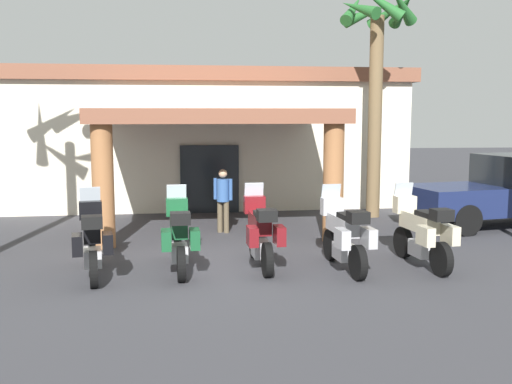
{
  "coord_description": "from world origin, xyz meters",
  "views": [
    {
      "loc": [
        -0.32,
        -11.95,
        3.05
      ],
      "look_at": [
        1.02,
        2.1,
        1.2
      ],
      "focal_mm": 41.97,
      "sensor_mm": 36.0,
      "label": 1
    }
  ],
  "objects_px": {
    "motorcycle_black": "(92,240)",
    "motorcycle_cream": "(422,232)",
    "motel_building": "(204,136)",
    "motorcycle_maroon": "(261,233)",
    "motorcycle_green": "(179,236)",
    "pickup_truck_navy": "(505,192)",
    "pedestrian": "(223,196)",
    "palm_tree_near_portico": "(377,54)",
    "motorcycle_silver": "(344,235)"
  },
  "relations": [
    {
      "from": "pedestrian",
      "to": "palm_tree_near_portico",
      "type": "relative_size",
      "value": 0.25
    },
    {
      "from": "motorcycle_green",
      "to": "motorcycle_maroon",
      "type": "bearing_deg",
      "value": -88.47
    },
    {
      "from": "motorcycle_green",
      "to": "motorcycle_maroon",
      "type": "xyz_separation_m",
      "value": [
        1.61,
        0.17,
        0.0
      ]
    },
    {
      "from": "motorcycle_green",
      "to": "motorcycle_cream",
      "type": "relative_size",
      "value": 1.0
    },
    {
      "from": "motorcycle_cream",
      "to": "pedestrian",
      "type": "height_order",
      "value": "pedestrian"
    },
    {
      "from": "pedestrian",
      "to": "motel_building",
      "type": "bearing_deg",
      "value": 32.36
    },
    {
      "from": "motorcycle_green",
      "to": "motorcycle_maroon",
      "type": "distance_m",
      "value": 1.62
    },
    {
      "from": "pickup_truck_navy",
      "to": "palm_tree_near_portico",
      "type": "height_order",
      "value": "palm_tree_near_portico"
    },
    {
      "from": "motorcycle_green",
      "to": "pedestrian",
      "type": "bearing_deg",
      "value": -19.44
    },
    {
      "from": "motorcycle_cream",
      "to": "motorcycle_silver",
      "type": "bearing_deg",
      "value": 85.95
    },
    {
      "from": "motorcycle_black",
      "to": "motorcycle_cream",
      "type": "xyz_separation_m",
      "value": [
        6.44,
        0.14,
        0.0
      ]
    },
    {
      "from": "motel_building",
      "to": "motorcycle_green",
      "type": "distance_m",
      "value": 10.09
    },
    {
      "from": "motorcycle_maroon",
      "to": "motorcycle_silver",
      "type": "xyz_separation_m",
      "value": [
        1.61,
        -0.37,
        0.0
      ]
    },
    {
      "from": "pickup_truck_navy",
      "to": "motorcycle_silver",
      "type": "bearing_deg",
      "value": -154.28
    },
    {
      "from": "palm_tree_near_portico",
      "to": "pickup_truck_navy",
      "type": "bearing_deg",
      "value": -29.85
    },
    {
      "from": "motorcycle_green",
      "to": "motorcycle_silver",
      "type": "height_order",
      "value": "same"
    },
    {
      "from": "motorcycle_black",
      "to": "motorcycle_silver",
      "type": "height_order",
      "value": "same"
    },
    {
      "from": "pedestrian",
      "to": "palm_tree_near_portico",
      "type": "distance_m",
      "value": 6.27
    },
    {
      "from": "motorcycle_black",
      "to": "palm_tree_near_portico",
      "type": "distance_m",
      "value": 10.2
    },
    {
      "from": "motorcycle_green",
      "to": "palm_tree_near_portico",
      "type": "bearing_deg",
      "value": -48.51
    },
    {
      "from": "motorcycle_black",
      "to": "motorcycle_green",
      "type": "bearing_deg",
      "value": -92.36
    },
    {
      "from": "motorcycle_black",
      "to": "palm_tree_near_portico",
      "type": "height_order",
      "value": "palm_tree_near_portico"
    },
    {
      "from": "motorcycle_green",
      "to": "motorcycle_silver",
      "type": "distance_m",
      "value": 3.23
    },
    {
      "from": "pickup_truck_navy",
      "to": "pedestrian",
      "type": "bearing_deg",
      "value": 169.92
    },
    {
      "from": "motel_building",
      "to": "motorcycle_green",
      "type": "height_order",
      "value": "motel_building"
    },
    {
      "from": "motorcycle_maroon",
      "to": "motel_building",
      "type": "bearing_deg",
      "value": 2.16
    },
    {
      "from": "pickup_truck_navy",
      "to": "motorcycle_green",
      "type": "bearing_deg",
      "value": -167.06
    },
    {
      "from": "motel_building",
      "to": "motorcycle_silver",
      "type": "bearing_deg",
      "value": -77.86
    },
    {
      "from": "motel_building",
      "to": "pedestrian",
      "type": "xyz_separation_m",
      "value": [
        0.4,
        -6.18,
        -1.33
      ]
    },
    {
      "from": "motorcycle_black",
      "to": "motorcycle_silver",
      "type": "distance_m",
      "value": 4.83
    },
    {
      "from": "motorcycle_maroon",
      "to": "motorcycle_silver",
      "type": "height_order",
      "value": "same"
    },
    {
      "from": "motel_building",
      "to": "motorcycle_maroon",
      "type": "bearing_deg",
      "value": -86.44
    },
    {
      "from": "motorcycle_maroon",
      "to": "palm_tree_near_portico",
      "type": "bearing_deg",
      "value": -39.02
    },
    {
      "from": "pickup_truck_navy",
      "to": "palm_tree_near_portico",
      "type": "relative_size",
      "value": 0.82
    },
    {
      "from": "motorcycle_green",
      "to": "pickup_truck_navy",
      "type": "distance_m",
      "value": 9.55
    },
    {
      "from": "motorcycle_black",
      "to": "palm_tree_near_portico",
      "type": "xyz_separation_m",
      "value": [
        7.18,
        5.99,
        4.06
      ]
    },
    {
      "from": "motel_building",
      "to": "palm_tree_near_portico",
      "type": "xyz_separation_m",
      "value": [
        4.96,
        -4.19,
        2.48
      ]
    },
    {
      "from": "motorcycle_black",
      "to": "motorcycle_green",
      "type": "xyz_separation_m",
      "value": [
        1.61,
        0.24,
        0.0
      ]
    },
    {
      "from": "palm_tree_near_portico",
      "to": "motorcycle_maroon",
      "type": "bearing_deg",
      "value": -125.33
    },
    {
      "from": "motorcycle_cream",
      "to": "pickup_truck_navy",
      "type": "height_order",
      "value": "pickup_truck_navy"
    },
    {
      "from": "motorcycle_silver",
      "to": "motorcycle_maroon",
      "type": "bearing_deg",
      "value": 70.96
    },
    {
      "from": "motorcycle_green",
      "to": "pickup_truck_navy",
      "type": "relative_size",
      "value": 0.4
    },
    {
      "from": "motorcycle_cream",
      "to": "palm_tree_near_portico",
      "type": "height_order",
      "value": "palm_tree_near_portico"
    },
    {
      "from": "motorcycle_silver",
      "to": "motorcycle_cream",
      "type": "bearing_deg",
      "value": -92.43
    },
    {
      "from": "motorcycle_black",
      "to": "motorcycle_cream",
      "type": "relative_size",
      "value": 0.99
    },
    {
      "from": "motorcycle_black",
      "to": "motorcycle_maroon",
      "type": "height_order",
      "value": "same"
    },
    {
      "from": "motorcycle_black",
      "to": "pedestrian",
      "type": "bearing_deg",
      "value": -43.99
    },
    {
      "from": "pedestrian",
      "to": "palm_tree_near_portico",
      "type": "xyz_separation_m",
      "value": [
        4.56,
        1.99,
        3.81
      ]
    },
    {
      "from": "motel_building",
      "to": "motorcycle_maroon",
      "type": "height_order",
      "value": "motel_building"
    },
    {
      "from": "motorcycle_black",
      "to": "motorcycle_silver",
      "type": "xyz_separation_m",
      "value": [
        4.83,
        0.04,
        0.0
      ]
    }
  ]
}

